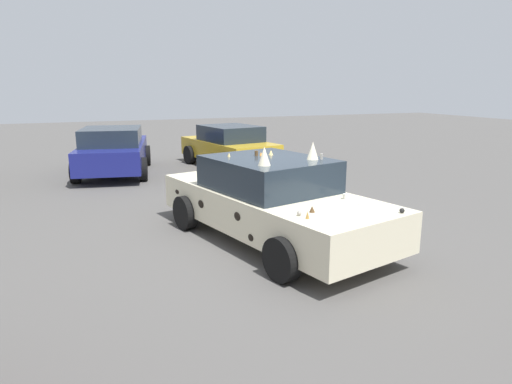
{
  "coord_description": "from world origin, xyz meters",
  "views": [
    {
      "loc": [
        -6.93,
        3.12,
        2.67
      ],
      "look_at": [
        0.0,
        0.3,
        0.9
      ],
      "focal_mm": 31.65,
      "sensor_mm": 36.0,
      "label": 1
    }
  ],
  "objects": [
    {
      "name": "art_car_decorated",
      "position": [
        0.02,
        0.01,
        0.73
      ],
      "size": [
        5.0,
        2.9,
        1.75
      ],
      "rotation": [
        0.0,
        0.0,
        3.38
      ],
      "color": "beige",
      "rests_on": "ground"
    },
    {
      "name": "ground_plane",
      "position": [
        0.0,
        0.0,
        0.0
      ],
      "size": [
        60.0,
        60.0,
        0.0
      ],
      "primitive_type": "plane",
      "color": "#514F4C"
    },
    {
      "name": "parked_sedan_near_right",
      "position": [
        7.36,
        -1.72,
        0.7
      ],
      "size": [
        4.18,
        2.51,
        1.38
      ],
      "rotation": [
        0.0,
        0.0,
        0.19
      ],
      "color": "gold",
      "rests_on": "ground"
    },
    {
      "name": "parked_sedan_row_back_far",
      "position": [
        7.47,
        1.99,
        0.73
      ],
      "size": [
        4.58,
        2.67,
        1.44
      ],
      "rotation": [
        0.0,
        0.0,
        -0.19
      ],
      "color": "navy",
      "rests_on": "ground"
    }
  ]
}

